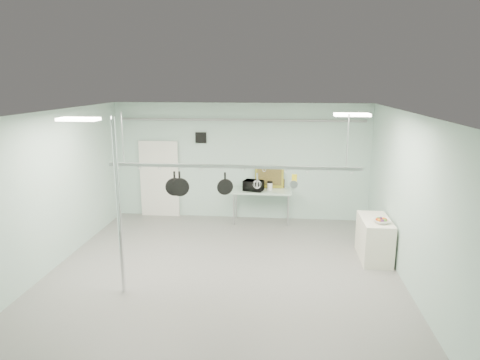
# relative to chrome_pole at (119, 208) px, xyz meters

# --- Properties ---
(floor) EXTENTS (8.00, 8.00, 0.00)m
(floor) POSITION_rel_chrome_pole_xyz_m (1.70, 0.60, -1.60)
(floor) COLOR gray
(floor) RESTS_ON ground
(ceiling) EXTENTS (7.00, 8.00, 0.02)m
(ceiling) POSITION_rel_chrome_pole_xyz_m (1.70, 0.60, 1.59)
(ceiling) COLOR silver
(ceiling) RESTS_ON back_wall
(back_wall) EXTENTS (7.00, 0.02, 3.20)m
(back_wall) POSITION_rel_chrome_pole_xyz_m (1.70, 4.59, 0.00)
(back_wall) COLOR #A7C9BA
(back_wall) RESTS_ON floor
(right_wall) EXTENTS (0.02, 8.00, 3.20)m
(right_wall) POSITION_rel_chrome_pole_xyz_m (5.19, 0.60, 0.00)
(right_wall) COLOR #A7C9BA
(right_wall) RESTS_ON floor
(door) EXTENTS (1.10, 0.10, 2.20)m
(door) POSITION_rel_chrome_pole_xyz_m (-0.60, 4.54, -0.55)
(door) COLOR silver
(door) RESTS_ON floor
(wall_vent) EXTENTS (0.30, 0.04, 0.30)m
(wall_vent) POSITION_rel_chrome_pole_xyz_m (0.60, 4.57, 0.65)
(wall_vent) COLOR black
(wall_vent) RESTS_ON back_wall
(conduit_pipe) EXTENTS (6.60, 0.07, 0.07)m
(conduit_pipe) POSITION_rel_chrome_pole_xyz_m (1.70, 4.50, 1.15)
(conduit_pipe) COLOR gray
(conduit_pipe) RESTS_ON back_wall
(chrome_pole) EXTENTS (0.08, 0.08, 3.20)m
(chrome_pole) POSITION_rel_chrome_pole_xyz_m (0.00, 0.00, 0.00)
(chrome_pole) COLOR silver
(chrome_pole) RESTS_ON floor
(prep_table) EXTENTS (1.60, 0.70, 0.91)m
(prep_table) POSITION_rel_chrome_pole_xyz_m (2.30, 4.20, -0.77)
(prep_table) COLOR silver
(prep_table) RESTS_ON floor
(side_cabinet) EXTENTS (0.60, 1.20, 0.90)m
(side_cabinet) POSITION_rel_chrome_pole_xyz_m (4.85, 2.00, -1.15)
(side_cabinet) COLOR silver
(side_cabinet) RESTS_ON floor
(pot_rack) EXTENTS (4.80, 0.06, 1.00)m
(pot_rack) POSITION_rel_chrome_pole_xyz_m (1.90, 0.90, 0.63)
(pot_rack) COLOR #B7B7BC
(pot_rack) RESTS_ON ceiling
(light_panel_left) EXTENTS (0.65, 0.30, 0.05)m
(light_panel_left) POSITION_rel_chrome_pole_xyz_m (-0.50, -0.20, 1.56)
(light_panel_left) COLOR white
(light_panel_left) RESTS_ON ceiling
(light_panel_right) EXTENTS (0.65, 0.30, 0.05)m
(light_panel_right) POSITION_rel_chrome_pole_xyz_m (4.10, 1.20, 1.56)
(light_panel_right) COLOR white
(light_panel_right) RESTS_ON ceiling
(microwave) EXTENTS (0.58, 0.47, 0.28)m
(microwave) POSITION_rel_chrome_pole_xyz_m (2.09, 4.12, -0.55)
(microwave) COLOR black
(microwave) RESTS_ON prep_table
(coffee_canister) EXTENTS (0.17, 0.17, 0.20)m
(coffee_canister) POSITION_rel_chrome_pole_xyz_m (2.52, 4.23, -0.59)
(coffee_canister) COLOR white
(coffee_canister) RESTS_ON prep_table
(painting_large) EXTENTS (0.78, 0.16, 0.58)m
(painting_large) POSITION_rel_chrome_pole_xyz_m (2.49, 4.50, -0.41)
(painting_large) COLOR gold
(painting_large) RESTS_ON prep_table
(painting_small) EXTENTS (0.30, 0.09, 0.25)m
(painting_small) POSITION_rel_chrome_pole_xyz_m (2.76, 4.50, -0.57)
(painting_small) COLOR #301F10
(painting_small) RESTS_ON prep_table
(fruit_bowl) EXTENTS (0.43, 0.43, 0.08)m
(fruit_bowl) POSITION_rel_chrome_pole_xyz_m (4.90, 1.74, -0.66)
(fruit_bowl) COLOR white
(fruit_bowl) RESTS_ON side_cabinet
(skillet_left) EXTENTS (0.36, 0.14, 0.47)m
(skillet_left) POSITION_rel_chrome_pole_xyz_m (0.78, 0.90, 0.25)
(skillet_left) COLOR black
(skillet_left) RESTS_ON pot_rack
(skillet_mid) EXTENTS (0.37, 0.13, 0.49)m
(skillet_mid) POSITION_rel_chrome_pole_xyz_m (0.88, 0.90, 0.24)
(skillet_mid) COLOR black
(skillet_mid) RESTS_ON pot_rack
(skillet_right) EXTENTS (0.31, 0.16, 0.43)m
(skillet_right) POSITION_rel_chrome_pole_xyz_m (1.76, 0.90, 0.27)
(skillet_right) COLOR black
(skillet_right) RESTS_ON pot_rack
(whisk) EXTENTS (0.18, 0.18, 0.28)m
(whisk) POSITION_rel_chrome_pole_xyz_m (2.37, 0.90, 0.34)
(whisk) COLOR silver
(whisk) RESTS_ON pot_rack
(grater) EXTENTS (0.10, 0.05, 0.23)m
(grater) POSITION_rel_chrome_pole_xyz_m (3.07, 0.90, 0.37)
(grater) COLOR yellow
(grater) RESTS_ON pot_rack
(saucepan) EXTENTS (0.17, 0.13, 0.26)m
(saucepan) POSITION_rel_chrome_pole_xyz_m (3.06, 0.90, 0.35)
(saucepan) COLOR silver
(saucepan) RESTS_ON pot_rack
(fruit_cluster) EXTENTS (0.24, 0.24, 0.09)m
(fruit_cluster) POSITION_rel_chrome_pole_xyz_m (4.90, 1.74, -0.62)
(fruit_cluster) COLOR #B23110
(fruit_cluster) RESTS_ON fruit_bowl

